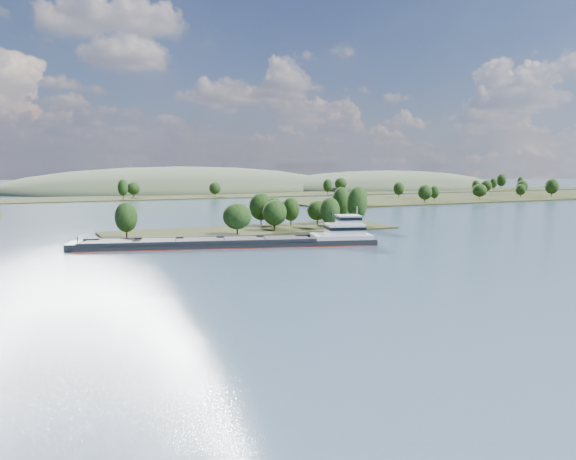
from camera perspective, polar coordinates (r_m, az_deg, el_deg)
ground at (r=139.75m, az=5.62°, el=-2.66°), size 1800.00×1800.00×0.00m
tree_island at (r=194.84m, az=-1.53°, el=1.24°), size 100.00×31.04×15.58m
right_bank at (r=425.23m, az=20.13°, el=3.24°), size 320.00×90.00×14.40m
back_shoreline at (r=406.61m, az=-13.95°, el=3.28°), size 900.00×60.00×15.65m
hill_east at (r=573.92m, az=9.91°, el=4.19°), size 260.00×140.00×36.00m
hill_west at (r=515.65m, az=-10.64°, el=3.92°), size 320.00×160.00×44.00m
cargo_barge at (r=156.78m, az=-4.04°, el=-1.12°), size 83.44×32.95×11.36m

